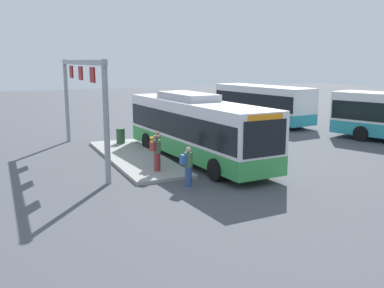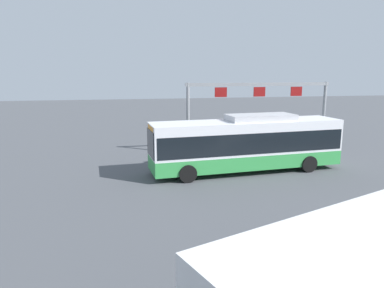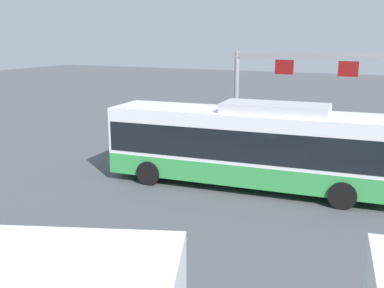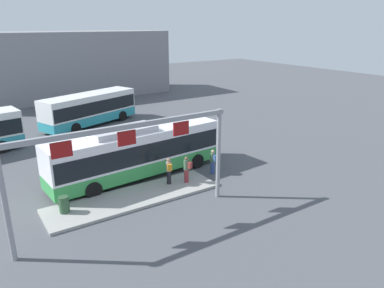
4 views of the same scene
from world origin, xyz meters
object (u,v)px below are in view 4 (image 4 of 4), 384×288
at_px(bus_main, 137,150).
at_px(person_boarding, 213,161).
at_px(bus_background_left, 90,107).
at_px(person_waiting_near, 187,169).
at_px(person_waiting_mid, 169,170).
at_px(trash_bin, 64,205).

distance_m(bus_main, person_boarding, 5.06).
bearing_deg(person_boarding, bus_main, 51.79).
distance_m(bus_main, bus_background_left, 14.18).
bearing_deg(person_waiting_near, person_boarding, -103.58).
distance_m(bus_background_left, person_waiting_mid, 16.59).
height_order(bus_main, person_waiting_near, bus_main).
distance_m(bus_main, person_waiting_near, 3.57).
xyz_separation_m(person_boarding, trash_bin, (-9.79, -0.20, -0.28)).
relative_size(bus_main, person_waiting_mid, 7.05).
height_order(bus_background_left, person_waiting_mid, bus_background_left).
bearing_deg(bus_main, bus_background_left, 79.16).
bearing_deg(person_boarding, person_waiting_mid, 82.00).
bearing_deg(bus_main, person_boarding, -32.51).
relative_size(bus_background_left, person_boarding, 6.01).
bearing_deg(bus_main, person_waiting_near, -59.32).
bearing_deg(bus_background_left, trash_bin, -133.34).
relative_size(bus_main, person_waiting_near, 7.05).
distance_m(person_waiting_mid, trash_bin, 6.37).
bearing_deg(person_boarding, person_waiting_near, 91.93).
height_order(person_waiting_near, trash_bin, person_waiting_near).
relative_size(bus_main, person_boarding, 7.05).
bearing_deg(trash_bin, person_boarding, 1.20).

